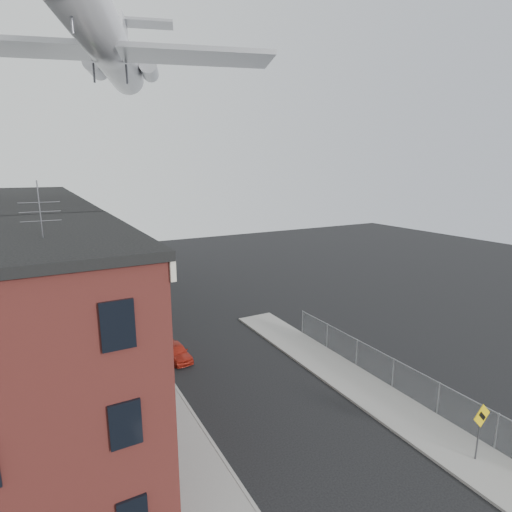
{
  "coord_description": "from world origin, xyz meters",
  "views": [
    {
      "loc": [
        -10.09,
        -9.65,
        12.49
      ],
      "look_at": [
        -0.5,
        7.79,
        8.16
      ],
      "focal_mm": 28.0,
      "sensor_mm": 36.0,
      "label": 1
    }
  ],
  "objects_px": {
    "street_tree": "(104,271)",
    "car_mid": "(144,304)",
    "car_near": "(176,352)",
    "car_far": "(109,275)",
    "utility_pole": "(120,285)",
    "airplane": "(108,44)",
    "warning_sign": "(480,423)"
  },
  "relations": [
    {
      "from": "utility_pole",
      "to": "street_tree",
      "type": "xyz_separation_m",
      "value": [
        0.33,
        9.92,
        -1.22
      ]
    },
    {
      "from": "warning_sign",
      "to": "car_far",
      "type": "relative_size",
      "value": 0.67
    },
    {
      "from": "street_tree",
      "to": "car_mid",
      "type": "bearing_deg",
      "value": -42.59
    },
    {
      "from": "warning_sign",
      "to": "car_far",
      "type": "distance_m",
      "value": 39.46
    },
    {
      "from": "warning_sign",
      "to": "car_near",
      "type": "distance_m",
      "value": 17.8
    },
    {
      "from": "street_tree",
      "to": "airplane",
      "type": "relative_size",
      "value": 0.19
    },
    {
      "from": "warning_sign",
      "to": "car_mid",
      "type": "height_order",
      "value": "warning_sign"
    },
    {
      "from": "car_mid",
      "to": "car_far",
      "type": "height_order",
      "value": "car_far"
    },
    {
      "from": "car_near",
      "to": "car_far",
      "type": "distance_m",
      "value": 22.75
    },
    {
      "from": "utility_pole",
      "to": "street_tree",
      "type": "distance_m",
      "value": 10.0
    },
    {
      "from": "car_mid",
      "to": "airplane",
      "type": "relative_size",
      "value": 0.13
    },
    {
      "from": "car_far",
      "to": "street_tree",
      "type": "bearing_deg",
      "value": -102.26
    },
    {
      "from": "warning_sign",
      "to": "car_far",
      "type": "xyz_separation_m",
      "value": [
        -9.2,
        38.35,
        -1.28
      ]
    },
    {
      "from": "utility_pole",
      "to": "airplane",
      "type": "bearing_deg",
      "value": 76.92
    },
    {
      "from": "car_near",
      "to": "car_far",
      "type": "height_order",
      "value": "car_far"
    },
    {
      "from": "warning_sign",
      "to": "car_far",
      "type": "bearing_deg",
      "value": 103.49
    },
    {
      "from": "street_tree",
      "to": "airplane",
      "type": "bearing_deg",
      "value": -74.85
    },
    {
      "from": "car_mid",
      "to": "warning_sign",
      "type": "bearing_deg",
      "value": -68.48
    },
    {
      "from": "warning_sign",
      "to": "airplane",
      "type": "relative_size",
      "value": 0.1
    },
    {
      "from": "street_tree",
      "to": "car_near",
      "type": "height_order",
      "value": "street_tree"
    },
    {
      "from": "street_tree",
      "to": "car_near",
      "type": "relative_size",
      "value": 1.6
    },
    {
      "from": "warning_sign",
      "to": "street_tree",
      "type": "relative_size",
      "value": 0.54
    },
    {
      "from": "utility_pole",
      "to": "car_near",
      "type": "xyz_separation_m",
      "value": [
        2.74,
        -3.42,
        -4.12
      ]
    },
    {
      "from": "warning_sign",
      "to": "car_near",
      "type": "xyz_separation_m",
      "value": [
        -8.46,
        15.61,
        -1.33
      ]
    },
    {
      "from": "utility_pole",
      "to": "car_mid",
      "type": "bearing_deg",
      "value": 66.55
    },
    {
      "from": "utility_pole",
      "to": "airplane",
      "type": "relative_size",
      "value": 0.33
    },
    {
      "from": "warning_sign",
      "to": "street_tree",
      "type": "distance_m",
      "value": 30.96
    },
    {
      "from": "car_near",
      "to": "airplane",
      "type": "distance_m",
      "value": 23.07
    },
    {
      "from": "street_tree",
      "to": "car_near",
      "type": "distance_m",
      "value": 13.86
    },
    {
      "from": "car_far",
      "to": "airplane",
      "type": "height_order",
      "value": "airplane"
    },
    {
      "from": "airplane",
      "to": "utility_pole",
      "type": "bearing_deg",
      "value": -103.08
    },
    {
      "from": "street_tree",
      "to": "car_far",
      "type": "relative_size",
      "value": 1.24
    }
  ]
}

